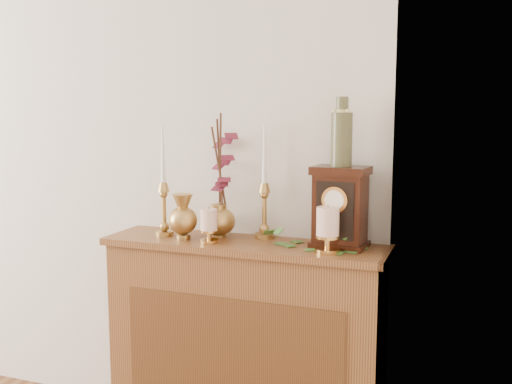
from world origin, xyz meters
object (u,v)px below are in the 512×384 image
at_px(candlestick_left, 164,200).
at_px(candlestick_center, 264,201).
at_px(bud_vase, 183,217).
at_px(mantel_clock, 340,208).
at_px(ginger_jar, 223,181).
at_px(ceramic_vase, 342,135).

bearing_deg(candlestick_left, candlestick_center, 14.07).
height_order(candlestick_left, bud_vase, candlestick_left).
distance_m(candlestick_center, mantel_clock, 0.35).
relative_size(candlestick_center, mantel_clock, 1.50).
relative_size(candlestick_left, mantel_clock, 1.47).
bearing_deg(candlestick_center, mantel_clock, -8.56).
bearing_deg(candlestick_left, mantel_clock, 4.17).
bearing_deg(bud_vase, ginger_jar, 49.26).
distance_m(candlestick_left, bud_vase, 0.14).
xyz_separation_m(mantel_clock, ceramic_vase, (0.00, 0.00, 0.30)).
bearing_deg(ginger_jar, candlestick_left, -156.38).
bearing_deg(mantel_clock, candlestick_center, 177.05).
relative_size(bud_vase, ceramic_vase, 0.71).
distance_m(candlestick_left, ceramic_vase, 0.84).
relative_size(candlestick_center, ceramic_vase, 1.79).
distance_m(ginger_jar, mantel_clock, 0.55).
relative_size(ginger_jar, mantel_clock, 1.64).
bearing_deg(candlestick_left, bud_vase, -19.43).
distance_m(candlestick_center, bud_vase, 0.36).
height_order(candlestick_left, mantel_clock, candlestick_left).
height_order(candlestick_center, ceramic_vase, ceramic_vase).
relative_size(bud_vase, ginger_jar, 0.36).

